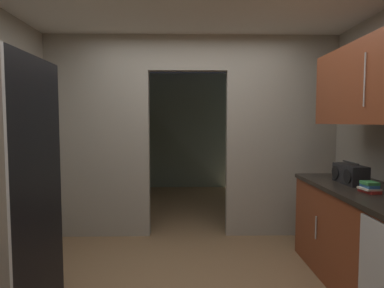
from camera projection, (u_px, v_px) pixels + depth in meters
kitchen_partition at (193, 132)px, 4.04m from camera, size 3.67×0.12×2.55m
adjoining_room_shell at (190, 132)px, 6.15m from camera, size 3.67×3.13×2.55m
lower_cabinet_run at (381, 249)px, 2.54m from camera, size 0.69×2.09×0.89m
boombox at (350, 174)px, 2.96m from camera, size 0.17×0.38×0.21m
book_stack at (370, 187)px, 2.58m from camera, size 0.14×0.17×0.09m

